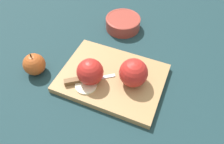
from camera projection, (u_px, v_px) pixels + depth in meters
ground_plane at (112, 80)px, 0.72m from camera, size 4.00×4.00×0.00m
cutting_board at (112, 78)px, 0.71m from camera, size 0.37×0.30×0.02m
apple_half_left at (134, 73)px, 0.66m from camera, size 0.09×0.09×0.09m
apple_half_right at (90, 72)px, 0.66m from camera, size 0.08×0.08×0.08m
knife at (79, 80)px, 0.68m from camera, size 0.15×0.08×0.02m
apple_slice at (86, 85)px, 0.68m from camera, size 0.07×0.07×0.01m
apple_whole at (34, 64)px, 0.72m from camera, size 0.07×0.07×0.09m
bowl at (123, 23)px, 0.88m from camera, size 0.14×0.14×0.05m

